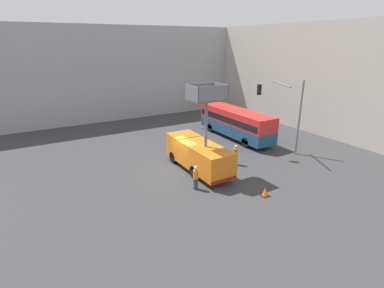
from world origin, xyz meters
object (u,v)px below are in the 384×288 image
utility_truck (198,152)px  traffic_light_pole (286,106)px  city_bus (235,121)px  road_worker_directing (236,155)px  traffic_cone_near_truck (265,192)px  road_worker_near_truck (196,178)px

utility_truck → traffic_light_pole: utility_truck is taller
city_bus → road_worker_directing: (-4.70, -6.09, -0.95)m
road_worker_directing → traffic_cone_near_truck: bearing=-76.6°
city_bus → road_worker_directing: size_ratio=5.71×
road_worker_near_truck → road_worker_directing: 5.69m
traffic_light_pole → road_worker_near_truck: traffic_light_pole is taller
utility_truck → road_worker_near_truck: bearing=-124.5°
city_bus → road_worker_directing: bearing=148.1°
road_worker_directing → traffic_cone_near_truck: 5.71m
utility_truck → road_worker_directing: (3.41, -0.53, -0.71)m
traffic_cone_near_truck → utility_truck: bearing=106.3°
city_bus → traffic_light_pole: (0.61, -6.31, 2.79)m
road_worker_near_truck → road_worker_directing: road_worker_near_truck is taller
traffic_light_pole → road_worker_near_truck: bearing=-169.5°
utility_truck → road_worker_directing: utility_truck is taller
traffic_light_pole → road_worker_directing: size_ratio=3.85×
utility_truck → traffic_cone_near_truck: size_ratio=11.36×
utility_truck → traffic_cone_near_truck: 6.34m
road_worker_near_truck → traffic_cone_near_truck: 4.89m
road_worker_near_truck → traffic_cone_near_truck: bearing=62.8°
traffic_light_pole → road_worker_directing: (-5.31, 0.21, -3.74)m
utility_truck → road_worker_near_truck: utility_truck is taller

